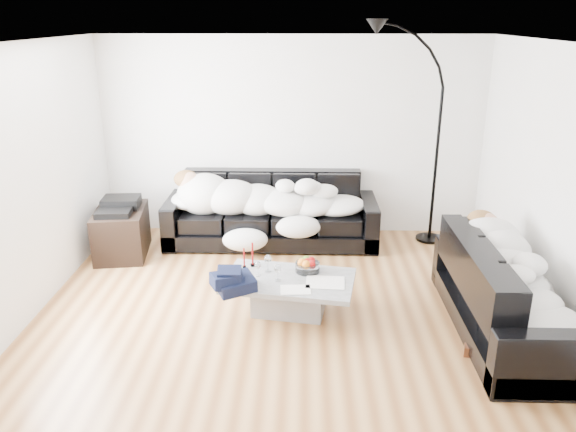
{
  "coord_description": "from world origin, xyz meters",
  "views": [
    {
      "loc": [
        0.14,
        -5.05,
        2.82
      ],
      "look_at": [
        0.0,
        0.3,
        0.9
      ],
      "focal_mm": 35.0,
      "sensor_mm": 36.0,
      "label": 1
    }
  ],
  "objects_px": {
    "sleeper_right": "(512,269)",
    "sofa_right": "(509,290)",
    "wine_glass_a": "(268,264)",
    "wine_glass_c": "(278,273)",
    "candle_right": "(253,255)",
    "sleeper_back": "(271,196)",
    "candle_left": "(244,258)",
    "av_cabinet": "(122,232)",
    "stereo": "(119,205)",
    "shoes": "(487,347)",
    "coffee_table": "(289,295)",
    "fruit_bowl": "(308,265)",
    "floor_lamp": "(437,150)",
    "sofa_back": "(271,210)",
    "wine_glass_b": "(258,269)"
  },
  "relations": [
    {
      "from": "av_cabinet",
      "to": "shoes",
      "type": "bearing_deg",
      "value": -35.96
    },
    {
      "from": "av_cabinet",
      "to": "wine_glass_b",
      "type": "bearing_deg",
      "value": -44.48
    },
    {
      "from": "sleeper_right",
      "to": "wine_glass_a",
      "type": "relative_size",
      "value": 10.25
    },
    {
      "from": "sleeper_right",
      "to": "sofa_right",
      "type": "bearing_deg",
      "value": -180.0
    },
    {
      "from": "fruit_bowl",
      "to": "shoes",
      "type": "distance_m",
      "value": 1.84
    },
    {
      "from": "shoes",
      "to": "candle_right",
      "type": "bearing_deg",
      "value": -177.14
    },
    {
      "from": "sofa_right",
      "to": "fruit_bowl",
      "type": "xyz_separation_m",
      "value": [
        -1.85,
        0.48,
        0.02
      ]
    },
    {
      "from": "sleeper_back",
      "to": "wine_glass_b",
      "type": "height_order",
      "value": "sleeper_back"
    },
    {
      "from": "av_cabinet",
      "to": "wine_glass_a",
      "type": "bearing_deg",
      "value": -41.11
    },
    {
      "from": "sofa_right",
      "to": "shoes",
      "type": "distance_m",
      "value": 0.59
    },
    {
      "from": "sofa_back",
      "to": "wine_glass_b",
      "type": "relative_size",
      "value": 18.09
    },
    {
      "from": "wine_glass_a",
      "to": "wine_glass_c",
      "type": "relative_size",
      "value": 1.02
    },
    {
      "from": "candle_left",
      "to": "floor_lamp",
      "type": "relative_size",
      "value": 0.09
    },
    {
      "from": "wine_glass_a",
      "to": "wine_glass_b",
      "type": "relative_size",
      "value": 1.18
    },
    {
      "from": "fruit_bowl",
      "to": "floor_lamp",
      "type": "relative_size",
      "value": 0.1
    },
    {
      "from": "fruit_bowl",
      "to": "floor_lamp",
      "type": "height_order",
      "value": "floor_lamp"
    },
    {
      "from": "wine_glass_c",
      "to": "floor_lamp",
      "type": "relative_size",
      "value": 0.07
    },
    {
      "from": "sleeper_right",
      "to": "av_cabinet",
      "type": "xyz_separation_m",
      "value": [
        -4.14,
        1.71,
        -0.35
      ]
    },
    {
      "from": "candle_left",
      "to": "av_cabinet",
      "type": "xyz_separation_m",
      "value": [
        -1.64,
        1.16,
        -0.18
      ]
    },
    {
      "from": "coffee_table",
      "to": "fruit_bowl",
      "type": "bearing_deg",
      "value": 42.4
    },
    {
      "from": "wine_glass_c",
      "to": "sleeper_back",
      "type": "bearing_deg",
      "value": 95.18
    },
    {
      "from": "stereo",
      "to": "wine_glass_b",
      "type": "bearing_deg",
      "value": -41.72
    },
    {
      "from": "av_cabinet",
      "to": "stereo",
      "type": "bearing_deg",
      "value": 0.0
    },
    {
      "from": "wine_glass_c",
      "to": "wine_glass_b",
      "type": "bearing_deg",
      "value": 151.7
    },
    {
      "from": "coffee_table",
      "to": "wine_glass_b",
      "type": "distance_m",
      "value": 0.41
    },
    {
      "from": "sleeper_right",
      "to": "wine_glass_a",
      "type": "bearing_deg",
      "value": 78.3
    },
    {
      "from": "sofa_back",
      "to": "coffee_table",
      "type": "xyz_separation_m",
      "value": [
        0.28,
        -1.85,
        -0.26
      ]
    },
    {
      "from": "fruit_bowl",
      "to": "wine_glass_a",
      "type": "distance_m",
      "value": 0.4
    },
    {
      "from": "fruit_bowl",
      "to": "stereo",
      "type": "height_order",
      "value": "stereo"
    },
    {
      "from": "stereo",
      "to": "shoes",
      "type": "bearing_deg",
      "value": -33.2
    },
    {
      "from": "fruit_bowl",
      "to": "shoes",
      "type": "height_order",
      "value": "fruit_bowl"
    },
    {
      "from": "sofa_back",
      "to": "candle_right",
      "type": "relative_size",
      "value": 10.49
    },
    {
      "from": "fruit_bowl",
      "to": "candle_right",
      "type": "bearing_deg",
      "value": 168.6
    },
    {
      "from": "fruit_bowl",
      "to": "av_cabinet",
      "type": "distance_m",
      "value": 2.6
    },
    {
      "from": "wine_glass_a",
      "to": "candle_right",
      "type": "relative_size",
      "value": 0.69
    },
    {
      "from": "wine_glass_c",
      "to": "candle_left",
      "type": "distance_m",
      "value": 0.46
    },
    {
      "from": "wine_glass_a",
      "to": "wine_glass_c",
      "type": "distance_m",
      "value": 0.23
    },
    {
      "from": "candle_left",
      "to": "coffee_table",
      "type": "bearing_deg",
      "value": -26.55
    },
    {
      "from": "candle_right",
      "to": "sofa_right",
      "type": "bearing_deg",
      "value": -13.81
    },
    {
      "from": "candle_left",
      "to": "candle_right",
      "type": "relative_size",
      "value": 0.83
    },
    {
      "from": "sleeper_right",
      "to": "fruit_bowl",
      "type": "distance_m",
      "value": 1.93
    },
    {
      "from": "floor_lamp",
      "to": "sofa_right",
      "type": "bearing_deg",
      "value": -77.21
    },
    {
      "from": "wine_glass_c",
      "to": "candle_left",
      "type": "xyz_separation_m",
      "value": [
        -0.36,
        0.28,
        0.02
      ]
    },
    {
      "from": "wine_glass_a",
      "to": "stereo",
      "type": "height_order",
      "value": "stereo"
    },
    {
      "from": "sofa_back",
      "to": "sleeper_right",
      "type": "xyz_separation_m",
      "value": [
        2.31,
        -2.16,
        0.2
      ]
    },
    {
      "from": "sofa_right",
      "to": "sleeper_back",
      "type": "bearing_deg",
      "value": 47.57
    },
    {
      "from": "candle_right",
      "to": "floor_lamp",
      "type": "relative_size",
      "value": 0.11
    },
    {
      "from": "wine_glass_a",
      "to": "candle_left",
      "type": "distance_m",
      "value": 0.26
    },
    {
      "from": "sleeper_right",
      "to": "wine_glass_c",
      "type": "xyz_separation_m",
      "value": [
        -2.15,
        0.26,
        -0.19
      ]
    },
    {
      "from": "sleeper_back",
      "to": "sleeper_right",
      "type": "bearing_deg",
      "value": -42.43
    }
  ]
}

